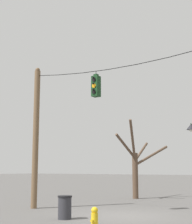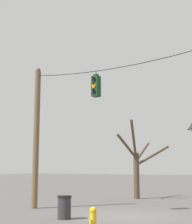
{
  "view_description": "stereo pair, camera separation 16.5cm",
  "coord_description": "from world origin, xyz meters",
  "px_view_note": "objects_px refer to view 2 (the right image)",
  "views": [
    {
      "loc": [
        7.04,
        -13.35,
        1.95
      ],
      "look_at": [
        -1.44,
        -0.11,
        4.57
      ],
      "focal_mm": 55.0,
      "sensor_mm": 36.0,
      "label": 1
    },
    {
      "loc": [
        7.18,
        -13.26,
        1.95
      ],
      "look_at": [
        -1.44,
        -0.11,
        4.57
      ],
      "focal_mm": 55.0,
      "sensor_mm": 36.0,
      "label": 2
    }
  ],
  "objects_px": {
    "fire_hydrant": "(93,219)",
    "trash_bin": "(64,207)",
    "utility_pole_left": "(36,136)",
    "traffic_light_near_left_pole": "(96,86)",
    "bare_tree": "(138,164)"
  },
  "relations": [
    {
      "from": "traffic_light_near_left_pole",
      "to": "trash_bin",
      "type": "relative_size",
      "value": 1.36
    },
    {
      "from": "utility_pole_left",
      "to": "traffic_light_near_left_pole",
      "type": "xyz_separation_m",
      "value": [
        3.71,
        -0.01,
        2.17
      ]
    },
    {
      "from": "traffic_light_near_left_pole",
      "to": "trash_bin",
      "type": "height_order",
      "value": "traffic_light_near_left_pole"
    },
    {
      "from": "utility_pole_left",
      "to": "trash_bin",
      "type": "height_order",
      "value": "utility_pole_left"
    },
    {
      "from": "traffic_light_near_left_pole",
      "to": "fire_hydrant",
      "type": "height_order",
      "value": "traffic_light_near_left_pole"
    },
    {
      "from": "fire_hydrant",
      "to": "trash_bin",
      "type": "distance_m",
      "value": 2.87
    },
    {
      "from": "traffic_light_near_left_pole",
      "to": "trash_bin",
      "type": "bearing_deg",
      "value": -92.65
    },
    {
      "from": "traffic_light_near_left_pole",
      "to": "fire_hydrant",
      "type": "xyz_separation_m",
      "value": [
        2.31,
        -3.69,
        -5.43
      ]
    },
    {
      "from": "bare_tree",
      "to": "fire_hydrant",
      "type": "height_order",
      "value": "bare_tree"
    },
    {
      "from": "utility_pole_left",
      "to": "fire_hydrant",
      "type": "xyz_separation_m",
      "value": [
        6.02,
        -3.7,
        -3.26
      ]
    },
    {
      "from": "traffic_light_near_left_pole",
      "to": "bare_tree",
      "type": "xyz_separation_m",
      "value": [
        -1.86,
        8.04,
        -3.51
      ]
    },
    {
      "from": "fire_hydrant",
      "to": "trash_bin",
      "type": "height_order",
      "value": "trash_bin"
    },
    {
      "from": "fire_hydrant",
      "to": "utility_pole_left",
      "type": "bearing_deg",
      "value": 148.43
    },
    {
      "from": "utility_pole_left",
      "to": "bare_tree",
      "type": "bearing_deg",
      "value": 77.02
    },
    {
      "from": "fire_hydrant",
      "to": "traffic_light_near_left_pole",
      "type": "bearing_deg",
      "value": 122.05
    }
  ]
}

